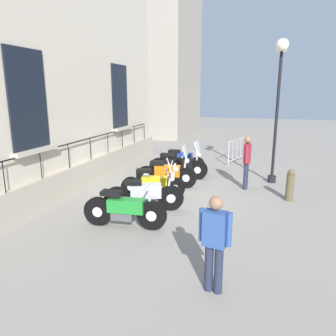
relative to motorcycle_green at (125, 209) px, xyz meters
name	(u,v)px	position (x,y,z in m)	size (l,w,h in m)	color
ground_plane	(159,191)	(-0.12, 2.87, -0.45)	(60.00, 60.00, 0.00)	gray
building_facade	(75,73)	(-2.93, 2.87, 3.28)	(0.82, 11.96, 7.72)	beige
motorcycle_green	(125,209)	(0.00, 0.00, 0.00)	(2.02, 0.69, 1.06)	black
motorcycle_silver	(145,194)	(0.08, 1.14, 0.03)	(2.02, 1.01, 1.40)	black
motorcycle_yellow	(153,184)	(-0.10, 2.31, -0.04)	(1.94, 0.73, 1.08)	black
motorcycle_orange	(167,173)	(-0.01, 3.41, 0.03)	(2.04, 0.69, 1.43)	black
motorcycle_black	(178,165)	(0.05, 4.67, 0.03)	(2.21, 0.70, 1.42)	black
motorcycle_blue	(181,160)	(-0.11, 5.71, -0.01)	(1.92, 0.74, 1.09)	black
lamppost	(279,79)	(3.37, 5.05, 3.08)	(0.39, 1.09, 4.75)	black
crowd_barrier	(239,149)	(1.94, 8.30, 0.12)	(0.74, 2.20, 1.05)	#B7B7BF
bollard	(290,185)	(3.83, 3.16, 0.03)	(0.23, 0.23, 0.94)	brown
pedestrian_standing	(247,159)	(2.52, 3.99, 0.55)	(0.24, 0.53, 1.76)	#23283D
pedestrian_walking	(215,239)	(2.39, -1.88, 0.46)	(0.52, 0.28, 1.61)	#23283D
distant_building	(158,58)	(-4.86, 16.90, 5.09)	(5.03, 7.19, 11.07)	#9E9384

